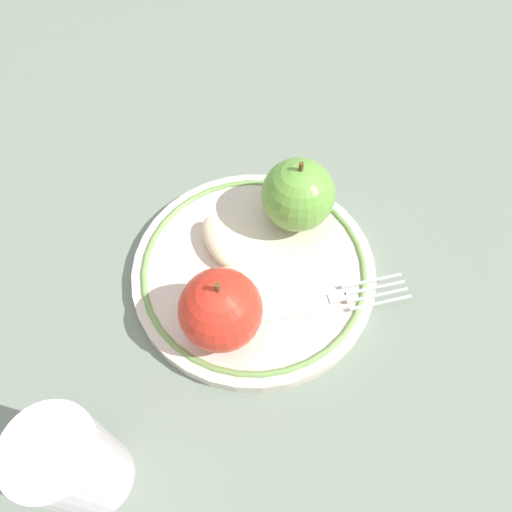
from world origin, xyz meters
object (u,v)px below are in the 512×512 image
plate (256,271)px  fork (314,305)px  apple_red_whole (220,310)px  apple_second_whole (298,195)px  drinking_glass (74,465)px  apple_slice_front (219,241)px

plate → fork: fork is taller
plate → fork: 0.07m
plate → fork: size_ratio=1.53×
plate → apple_red_whole: bearing=83.3°
apple_second_whole → plate: bearing=74.3°
fork → drinking_glass: drinking_glass is taller
apple_second_whole → apple_slice_front: bearing=43.8°
apple_slice_front → plate: bearing=-146.7°
plate → apple_slice_front: 0.05m
apple_red_whole → drinking_glass: size_ratio=0.73×
apple_slice_front → apple_red_whole: bearing=160.7°
apple_slice_front → drinking_glass: drinking_glass is taller
apple_red_whole → apple_second_whole: (-0.03, -0.14, 0.00)m
apple_slice_front → fork: (-0.11, 0.03, -0.01)m
plate → drinking_glass: (0.06, 0.22, 0.05)m
plate → apple_red_whole: apple_red_whole is taller
plate → apple_slice_front: bearing=-14.7°
plate → fork: (-0.06, 0.02, 0.01)m
apple_red_whole → drinking_glass: 0.16m
apple_second_whole → drinking_glass: size_ratio=0.73×
drinking_glass → fork: bearing=-123.2°
apple_second_whole → fork: (-0.04, 0.09, -0.03)m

